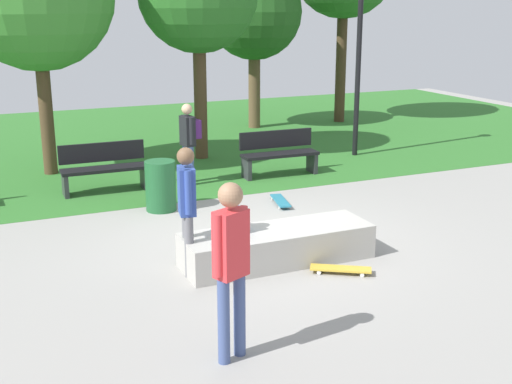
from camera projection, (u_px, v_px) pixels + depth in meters
The scene contains 14 objects.
ground_plane at pixel (259, 237), 10.13m from camera, with size 28.00×28.00×0.00m, color gray.
grass_lawn at pixel (132, 140), 17.28m from camera, with size 26.60×11.77×0.01m, color #2D6B28.
concrete_ledge at pixel (277, 246), 9.12m from camera, with size 2.64×0.83×0.47m, color #A8A59E.
backpack_on_ledge at pixel (237, 220), 8.93m from camera, with size 0.28×0.20×0.32m, color #1E4C8C.
skater_performing_trick at pixel (231, 257), 6.39m from camera, with size 0.40×0.31×1.82m.
skater_watching at pixel (187, 201), 8.51m from camera, with size 0.26×0.42×1.69m.
skateboard_by_ledge at pixel (341, 269), 8.76m from camera, with size 0.78×0.60×0.08m.
skateboard_spare at pixel (280, 201), 11.79m from camera, with size 0.37×0.82×0.08m.
park_bench_far_left at pixel (279, 152), 13.69m from camera, with size 1.61×0.52×0.91m.
park_bench_by_oak at pixel (104, 167), 12.49m from camera, with size 1.61×0.49×0.91m.
tree_young_birch at pixel (254, 13), 18.24m from camera, with size 2.62×2.62×4.52m.
lamp_post at pixel (360, 31), 14.86m from camera, with size 0.28×0.28×4.74m.
trash_bin at pixel (161, 186), 11.36m from camera, with size 0.52×0.52×0.86m, color #1E592D.
pedestrian_with_backpack at pixel (189, 137), 12.89m from camera, with size 0.38×0.43×1.58m.
Camera 1 is at (-3.89, -8.74, 3.43)m, focal length 46.82 mm.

